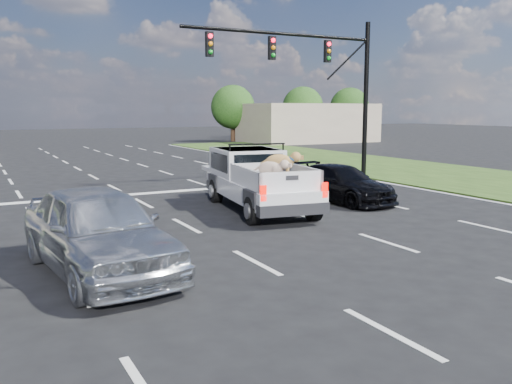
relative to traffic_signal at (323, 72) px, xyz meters
The scene contains 11 objects.
ground 13.58m from the traffic_signal, 124.43° to the right, with size 160.00×160.00×0.00m, color black.
road_markings 9.46m from the traffic_signal, 151.33° to the right, with size 17.75×60.00×0.01m.
grass_shoulder_right 8.72m from the traffic_signal, 37.77° to the right, with size 8.00×60.00×0.06m, color #213F13.
traffic_signal is the anchor object (origin of this frame).
building_right 27.93m from the traffic_signal, 57.79° to the left, with size 12.00×7.00×3.60m, color tan.
tree_far_d 28.91m from the traffic_signal, 72.25° to the left, with size 4.20×4.20×5.40m.
tree_far_e 32.26m from the traffic_signal, 58.57° to the left, with size 4.20×4.20×5.40m.
tree_far_f 35.76m from the traffic_signal, 50.34° to the left, with size 4.20×4.20×5.40m.
pickup_truck 8.88m from the traffic_signal, 139.33° to the right, with size 2.78×5.74×2.06m.
silver_sedan 15.83m from the traffic_signal, 140.93° to the right, with size 1.98×4.93×1.68m, color silver.
black_coupe 7.33m from the traffic_signal, 119.00° to the right, with size 1.73×4.26×1.24m, color black.
Camera 1 is at (-6.80, -9.46, 3.11)m, focal length 38.00 mm.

